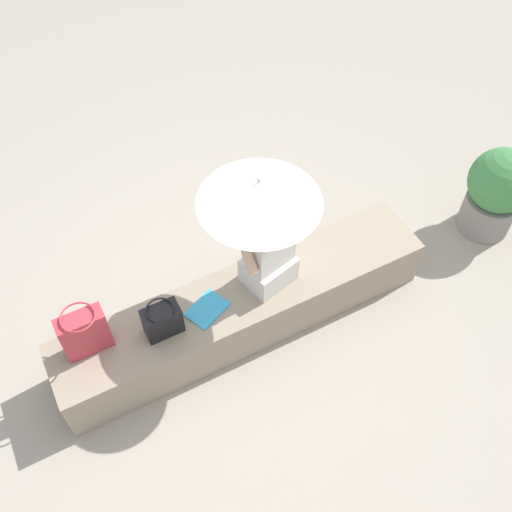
{
  "coord_description": "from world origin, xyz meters",
  "views": [
    {
      "loc": [
        -1.03,
        -2.14,
        3.91
      ],
      "look_at": [
        0.11,
        0.01,
        0.79
      ],
      "focal_mm": 41.16,
      "sensor_mm": 36.0,
      "label": 1
    }
  ],
  "objects_px": {
    "parasol": "(259,192)",
    "handbag_black": "(84,332)",
    "tote_bag_canvas": "(162,320)",
    "magazine": "(207,309)",
    "person_seated": "(269,245)",
    "planter_near": "(497,191)"
  },
  "relations": [
    {
      "from": "parasol",
      "to": "tote_bag_canvas",
      "type": "distance_m",
      "value": 1.12
    },
    {
      "from": "tote_bag_canvas",
      "to": "magazine",
      "type": "relative_size",
      "value": 0.94
    },
    {
      "from": "handbag_black",
      "to": "person_seated",
      "type": "bearing_deg",
      "value": -2.7
    },
    {
      "from": "parasol",
      "to": "tote_bag_canvas",
      "type": "relative_size",
      "value": 4.15
    },
    {
      "from": "person_seated",
      "to": "parasol",
      "type": "bearing_deg",
      "value": -162.97
    },
    {
      "from": "person_seated",
      "to": "planter_near",
      "type": "relative_size",
      "value": 1.09
    },
    {
      "from": "person_seated",
      "to": "parasol",
      "type": "distance_m",
      "value": 0.59
    },
    {
      "from": "tote_bag_canvas",
      "to": "magazine",
      "type": "xyz_separation_m",
      "value": [
        0.33,
        0.01,
        -0.12
      ]
    },
    {
      "from": "magazine",
      "to": "planter_near",
      "type": "xyz_separation_m",
      "value": [
        2.6,
        -0.06,
        -0.0
      ]
    },
    {
      "from": "parasol",
      "to": "magazine",
      "type": "height_order",
      "value": "parasol"
    },
    {
      "from": "planter_near",
      "to": "handbag_black",
      "type": "bearing_deg",
      "value": 177.38
    },
    {
      "from": "magazine",
      "to": "person_seated",
      "type": "bearing_deg",
      "value": -19.92
    },
    {
      "from": "person_seated",
      "to": "magazine",
      "type": "xyz_separation_m",
      "value": [
        -0.51,
        -0.03,
        -0.38
      ]
    },
    {
      "from": "parasol",
      "to": "handbag_black",
      "type": "height_order",
      "value": "parasol"
    },
    {
      "from": "handbag_black",
      "to": "tote_bag_canvas",
      "type": "bearing_deg",
      "value": -12.92
    },
    {
      "from": "parasol",
      "to": "handbag_black",
      "type": "xyz_separation_m",
      "value": [
        -1.23,
        0.09,
        -0.79
      ]
    },
    {
      "from": "parasol",
      "to": "magazine",
      "type": "relative_size",
      "value": 3.9
    },
    {
      "from": "person_seated",
      "to": "handbag_black",
      "type": "xyz_separation_m",
      "value": [
        -1.32,
        0.06,
        -0.2
      ]
    },
    {
      "from": "handbag_black",
      "to": "magazine",
      "type": "bearing_deg",
      "value": -6.8
    },
    {
      "from": "parasol",
      "to": "magazine",
      "type": "xyz_separation_m",
      "value": [
        -0.41,
        -0.01,
        -0.97
      ]
    },
    {
      "from": "magazine",
      "to": "parasol",
      "type": "bearing_deg",
      "value": -22.96
    },
    {
      "from": "person_seated",
      "to": "magazine",
      "type": "relative_size",
      "value": 3.21
    }
  ]
}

